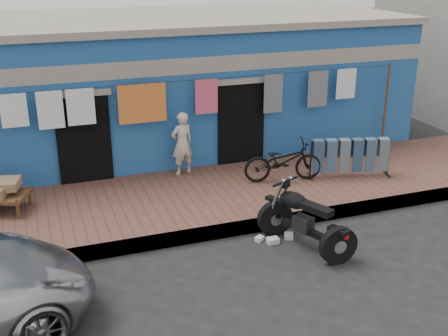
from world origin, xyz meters
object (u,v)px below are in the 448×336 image
(bicycle, at_px, (283,157))
(seated_person, at_px, (182,143))
(motorcycle, at_px, (306,219))
(jeans_rack, at_px, (350,157))

(bicycle, bearing_deg, seated_person, 70.25)
(motorcycle, xyz_separation_m, jeans_rack, (2.18, 2.15, 0.12))
(bicycle, distance_m, motorcycle, 2.51)
(bicycle, relative_size, jeans_rack, 0.90)
(motorcycle, bearing_deg, jeans_rack, 21.01)
(seated_person, distance_m, motorcycle, 3.72)
(seated_person, relative_size, jeans_rack, 0.76)
(motorcycle, relative_size, jeans_rack, 1.00)
(seated_person, height_order, bicycle, seated_person)
(bicycle, height_order, motorcycle, bicycle)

